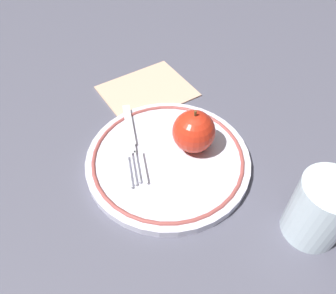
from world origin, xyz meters
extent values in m
plane|color=#4B4B5A|center=(0.00, 0.00, 0.00)|extent=(2.00, 2.00, 0.00)
cylinder|color=silver|center=(0.01, 0.01, 0.01)|extent=(0.25, 0.25, 0.01)
torus|color=#974542|center=(0.01, 0.01, 0.01)|extent=(0.23, 0.23, 0.01)
sphere|color=red|center=(0.02, 0.05, 0.05)|extent=(0.06, 0.06, 0.06)
cylinder|color=brown|center=(0.02, 0.05, 0.08)|extent=(0.00, 0.00, 0.01)
cube|color=silver|center=(-0.08, 0.00, 0.02)|extent=(0.09, 0.06, 0.00)
cube|color=silver|center=(-0.03, -0.03, 0.02)|extent=(0.02, 0.02, 0.00)
cube|color=silver|center=(0.00, -0.06, 0.02)|extent=(0.05, 0.03, 0.00)
cube|color=silver|center=(0.00, -0.05, 0.02)|extent=(0.05, 0.03, 0.00)
cube|color=silver|center=(0.00, -0.04, 0.02)|extent=(0.05, 0.03, 0.00)
cube|color=silver|center=(0.01, -0.03, 0.02)|extent=(0.05, 0.03, 0.00)
cylinder|color=silver|center=(0.22, 0.08, 0.05)|extent=(0.07, 0.07, 0.10)
cube|color=tan|center=(-0.14, 0.09, 0.00)|extent=(0.15, 0.17, 0.01)
camera|label=1|loc=(0.26, -0.20, 0.39)|focal=35.00mm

